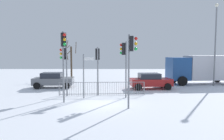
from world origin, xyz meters
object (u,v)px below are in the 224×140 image
object	(u,v)px
direction_sign_post	(85,74)
traffic_light_rear_right	(65,60)
street_lamp	(216,37)
bare_tree_left	(71,60)
traffic_light_rear_left	(131,55)
car_red_trailing	(151,81)
traffic_light_foreground_right	(124,57)
delivery_truck	(201,68)
traffic_light_mid_left	(64,51)
car_grey_far	(53,80)
traffic_light_foreground_left	(98,60)

from	to	relation	value
direction_sign_post	traffic_light_rear_right	bearing A→B (deg)	153.13
traffic_light_rear_right	direction_sign_post	world-z (taller)	traffic_light_rear_right
street_lamp	bare_tree_left	size ratio (longest dim) A/B	1.61
traffic_light_rear_left	car_red_trailing	size ratio (longest dim) A/B	1.14
traffic_light_foreground_right	delivery_truck	size ratio (longest dim) A/B	0.58
traffic_light_mid_left	car_grey_far	size ratio (longest dim) A/B	1.23
car_grey_far	traffic_light_foreground_left	bearing A→B (deg)	-40.41
direction_sign_post	bare_tree_left	xyz separation A→B (m)	(-3.48, 12.49, 0.62)
car_red_trailing	bare_tree_left	xyz separation A→B (m)	(-9.14, 8.45, 1.68)
car_red_trailing	traffic_light_rear_left	bearing A→B (deg)	-114.13
traffic_light_rear_right	delivery_truck	world-z (taller)	traffic_light_rear_right
traffic_light_foreground_right	bare_tree_left	world-z (taller)	bare_tree_left
car_red_trailing	car_grey_far	size ratio (longest dim) A/B	1.01
traffic_light_rear_left	traffic_light_foreground_right	size ratio (longest dim) A/B	1.06
direction_sign_post	bare_tree_left	bearing A→B (deg)	106.17
traffic_light_rear_left	car_red_trailing	distance (m)	7.80
car_grey_far	delivery_truck	xyz separation A→B (m)	(15.46, 2.46, 0.97)
car_grey_far	delivery_truck	distance (m)	15.68
traffic_light_foreground_left	delivery_truck	size ratio (longest dim) A/B	0.53
car_grey_far	traffic_light_rear_right	bearing A→B (deg)	-65.30
delivery_truck	traffic_light_rear_left	bearing A→B (deg)	44.39
traffic_light_foreground_right	car_red_trailing	distance (m)	5.18
traffic_light_rear_left	delivery_truck	xyz separation A→B (m)	(8.58, 10.12, -1.53)
bare_tree_left	traffic_light_rear_left	bearing A→B (deg)	-66.59
traffic_light_foreground_left	direction_sign_post	bearing A→B (deg)	-135.93
car_grey_far	bare_tree_left	xyz separation A→B (m)	(0.21, 7.76, 1.68)
bare_tree_left	direction_sign_post	bearing A→B (deg)	-74.42
direction_sign_post	car_red_trailing	distance (m)	7.03
delivery_truck	traffic_light_foreground_left	bearing A→B (deg)	23.43
car_red_trailing	delivery_truck	world-z (taller)	delivery_truck
traffic_light_rear_right	traffic_light_mid_left	bearing A→B (deg)	-173.71
traffic_light_mid_left	traffic_light_foreground_left	world-z (taller)	traffic_light_mid_left
traffic_light_foreground_right	bare_tree_left	size ratio (longest dim) A/B	0.82
traffic_light_mid_left	street_lamp	distance (m)	15.38
direction_sign_post	delivery_truck	bearing A→B (deg)	32.03
traffic_light_rear_right	car_grey_far	bearing A→B (deg)	22.06
traffic_light_mid_left	street_lamp	world-z (taller)	street_lamp
traffic_light_rear_left	street_lamp	distance (m)	12.67
direction_sign_post	car_grey_far	bearing A→B (deg)	128.55
direction_sign_post	street_lamp	world-z (taller)	street_lamp
traffic_light_rear_left	car_grey_far	distance (m)	10.59
traffic_light_mid_left	traffic_light_rear_left	world-z (taller)	traffic_light_mid_left
street_lamp	bare_tree_left	distance (m)	17.50
traffic_light_foreground_right	delivery_truck	world-z (taller)	traffic_light_foreground_right
car_grey_far	traffic_light_mid_left	bearing A→B (deg)	-70.85
traffic_light_foreground_left	traffic_light_foreground_right	distance (m)	2.30
traffic_light_mid_left	delivery_truck	world-z (taller)	traffic_light_mid_left
car_red_trailing	car_grey_far	distance (m)	9.37
traffic_light_foreground_left	street_lamp	xyz separation A→B (m)	(11.52, 4.38, 2.13)
traffic_light_foreground_left	car_red_trailing	distance (m)	5.90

